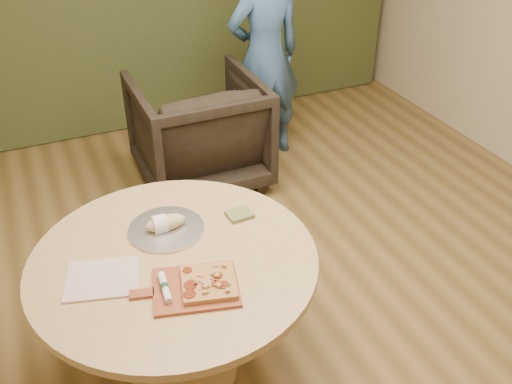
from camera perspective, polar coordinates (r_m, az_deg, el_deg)
The scene contains 11 objects.
room_shell at distance 2.37m, azimuth 4.36°, elevation 8.92°, with size 5.04×6.04×2.84m.
pedestal_table at distance 2.65m, azimuth -8.02°, elevation -8.81°, with size 1.28×1.28×0.75m.
pizza_paddle at distance 2.39m, azimuth -6.30°, elevation -9.51°, with size 0.47×0.36×0.01m.
flatbread_pizza at distance 2.38m, azimuth -4.75°, elevation -9.02°, with size 0.27×0.27×0.04m.
cutlery_roll at distance 2.38m, azimuth -9.12°, elevation -9.36°, with size 0.05×0.20×0.03m.
newspaper at distance 2.51m, azimuth -15.14°, elevation -8.37°, with size 0.30×0.25×0.01m, color white.
serving_tray at distance 2.72m, azimuth -8.95°, elevation -3.67°, with size 0.36×0.36×0.02m.
bread_roll at distance 2.69m, azimuth -9.20°, elevation -3.10°, with size 0.19×0.09×0.09m.
green_packet at distance 2.78m, azimuth -1.65°, elevation -2.24°, with size 0.12×0.10×0.02m, color #545C29.
armchair at distance 4.27m, azimuth -5.80°, elevation 6.57°, with size 0.90×0.84×0.92m, color black.
person_standing at distance 4.51m, azimuth 0.88°, elevation 13.47°, with size 0.61×0.40×1.68m, color #325480.
Camera 1 is at (-1.03, -1.89, 2.38)m, focal length 40.00 mm.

